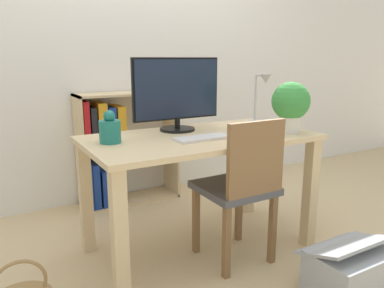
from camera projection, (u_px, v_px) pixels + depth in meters
The scene contains 11 objects.
ground_plane at pixel (200, 246), 2.39m from camera, with size 10.00×10.00×0.00m, color #CCB284.
wall_back at pixel (128, 43), 3.08m from camera, with size 8.00×0.05×2.60m.
desk at pixel (200, 156), 2.26m from camera, with size 1.36×0.73×0.73m.
monitor at pixel (177, 92), 2.33m from camera, with size 0.59×0.22×0.46m.
keyboard at pixel (203, 138), 2.12m from camera, with size 0.33×0.13×0.02m.
vase at pixel (110, 130), 2.02m from camera, with size 0.12×0.12×0.18m.
desk_lamp at pixel (261, 94), 2.56m from camera, with size 0.10×0.19×0.35m.
potted_plant at pixel (291, 104), 2.26m from camera, with size 0.23×0.23×0.31m.
chair at pixel (241, 185), 2.11m from camera, with size 0.40×0.40×0.86m.
bookshelf at pixel (111, 147), 2.99m from camera, with size 0.80×0.28×0.91m.
storage_box at pixel (351, 271), 1.88m from camera, with size 0.43×0.33×0.31m.
Camera 1 is at (-1.13, -1.87, 1.18)m, focal length 35.00 mm.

